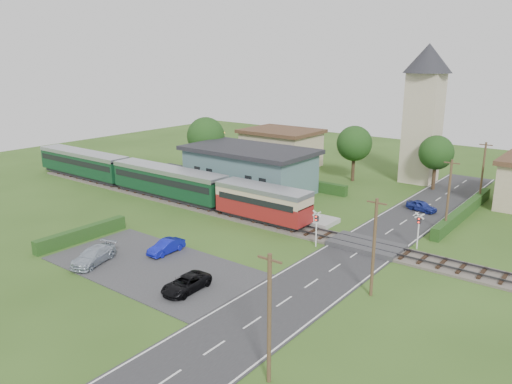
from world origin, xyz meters
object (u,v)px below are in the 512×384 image
Objects in this scene: car_park_dark at (186,284)px; pedestrian_near at (267,200)px; car_park_silver at (93,256)px; car_on_road at (422,206)px; car_park_blue at (166,247)px; house_west at (281,147)px; crossing_signal_far at (419,225)px; train at (150,177)px; station_building at (249,169)px; crossing_signal_near at (316,223)px; pedestrian_far at (179,183)px; equipment_hut at (170,176)px; church_tower at (425,103)px.

pedestrian_near reaches higher than car_park_dark.
car_park_silver is at bearing -176.26° from car_park_dark.
car_park_blue reaches higher than car_on_road.
house_west is 35.26m from crossing_signal_far.
car_park_silver is (12.28, -16.50, -1.46)m from train.
car_park_dark is at bearing -60.79° from station_building.
crossing_signal_near is 1.00× the size of car_on_road.
train is at bearing 128.11° from car_on_road.
house_west is at bearing 108.19° from car_park_blue.
station_building is at bearing 48.54° from train.
station_building reaches higher than car_park_silver.
pedestrian_far is at bearing 166.68° from crossing_signal_near.
house_west is 3.30× the size of crossing_signal_far.
train reaches higher than crossing_signal_far.
car_on_road is 0.95× the size of car_park_blue.
equipment_hut is 0.74× the size of car_park_blue.
car_park_silver is at bearing -130.57° from crossing_signal_near.
car_park_silver is 21.99m from pedestrian_far.
car_park_silver is at bearing -122.36° from car_park_blue.
car_park_dark is (-1.34, -41.45, -9.60)m from church_tower.
station_building is 3.65× the size of car_park_silver.
crossing_signal_near is at bearing 43.59° from car_park_blue.
pedestrian_far is at bearing -132.27° from church_tower.
car_park_silver reaches higher than car_park_dark.
train reaches higher than crossing_signal_near.
pedestrian_near is at bearing -40.32° from station_building.
car_on_road is at bearing -132.27° from pedestrian_near.
car_park_blue is at bearing 145.38° from car_park_dark.
pedestrian_far is (-22.40, 5.30, -0.94)m from crossing_signal_near.
car_park_silver is at bearing 89.20° from pedestrian_near.
station_building is 24.51m from crossing_signal_far.
pedestrian_near is (15.36, -0.45, -0.36)m from equipment_hut.
car_on_road is 2.18× the size of pedestrian_far.
church_tower is 26.39m from crossing_signal_far.
church_tower is at bearing 44.75° from equipment_hut.
train is at bearing -131.46° from station_building.
equipment_hut reaches higher than car_park_silver.
church_tower reaches higher than crossing_signal_far.
station_building is 4.88× the size of car_on_road.
equipment_hut is at bearing 59.48° from pedestrian_far.
house_west is at bearing 81.54° from car_on_road.
crossing_signal_far reaches higher than pedestrian_near.
train reaches higher than car_park_dark.
pedestrian_far is at bearing 100.86° from car_park_silver.
crossing_signal_near is 0.75× the size of car_park_silver.
pedestrian_near is at bearing 10.17° from train.
equipment_hut is 0.78× the size of car_on_road.
train is (0.05, -3.20, 0.43)m from equipment_hut.
house_west is 3.30× the size of crossing_signal_near.
car_park_silver is 1.11× the size of car_park_dark.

